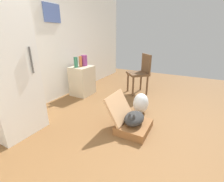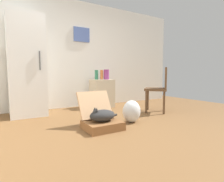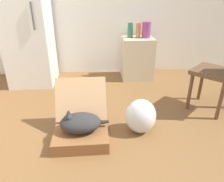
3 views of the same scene
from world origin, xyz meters
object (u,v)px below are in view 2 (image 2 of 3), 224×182
at_px(cat, 102,115).
at_px(vase_short, 106,75).
at_px(plastic_bag_white, 132,111).
at_px(refrigerator, 26,66).
at_px(vase_tall, 97,75).
at_px(chair, 159,87).
at_px(suitcase_base, 103,125).
at_px(side_table, 102,93).
at_px(vase_round, 102,75).

distance_m(cat, vase_short, 2.04).
height_order(plastic_bag_white, refrigerator, refrigerator).
xyz_separation_m(refrigerator, vase_tall, (1.58, 0.10, -0.17)).
bearing_deg(vase_short, chair, -62.51).
relative_size(suitcase_base, vase_tall, 2.27).
bearing_deg(refrigerator, side_table, 1.68).
height_order(plastic_bag_white, chair, chair).
relative_size(suitcase_base, vase_short, 2.13).
height_order(suitcase_base, refrigerator, refrigerator).
bearing_deg(vase_short, refrigerator, -178.26).
distance_m(refrigerator, side_table, 1.82).
distance_m(cat, vase_tall, 1.96).
distance_m(refrigerator, chair, 2.75).
xyz_separation_m(vase_round, chair, (0.75, -1.21, -0.27)).
height_order(side_table, chair, chair).
bearing_deg(side_table, suitcase_base, -117.66).
bearing_deg(refrigerator, plastic_bag_white, -46.19).
xyz_separation_m(refrigerator, side_table, (1.71, 0.05, -0.63)).
relative_size(cat, side_table, 0.70).
bearing_deg(suitcase_base, vase_round, 62.59).
height_order(plastic_bag_white, vase_tall, vase_tall).
relative_size(refrigerator, vase_round, 8.21).
height_order(vase_tall, vase_short, vase_short).
bearing_deg(vase_round, cat, -117.59).
relative_size(vase_tall, chair, 0.24).
distance_m(side_table, chair, 1.43).
bearing_deg(suitcase_base, vase_tall, 66.46).
height_order(cat, chair, chair).
bearing_deg(plastic_bag_white, side_table, 80.68).
bearing_deg(side_table, cat, -117.83).
distance_m(suitcase_base, refrigerator, 2.03).
xyz_separation_m(vase_short, vase_round, (-0.13, 0.01, -0.01)).
xyz_separation_m(suitcase_base, vase_round, (0.87, 1.68, 0.74)).
relative_size(suitcase_base, vase_round, 2.24).
height_order(refrigerator, chair, refrigerator).
xyz_separation_m(suitcase_base, chair, (1.62, 0.47, 0.47)).
bearing_deg(cat, suitcase_base, -3.75).
bearing_deg(chair, vase_round, -100.96).
height_order(refrigerator, vase_short, refrigerator).
distance_m(side_table, vase_short, 0.48).
bearing_deg(chair, suitcase_base, -26.71).
xyz_separation_m(cat, plastic_bag_white, (0.62, 0.10, -0.02)).
distance_m(suitcase_base, vase_round, 2.03).
distance_m(cat, side_table, 1.88).
bearing_deg(side_table, chair, -57.85).
bearing_deg(chair, side_table, -100.58).
height_order(cat, vase_round, vase_round).
distance_m(suitcase_base, vase_short, 2.08).
height_order(cat, vase_short, vase_short).
height_order(suitcase_base, chair, chair).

